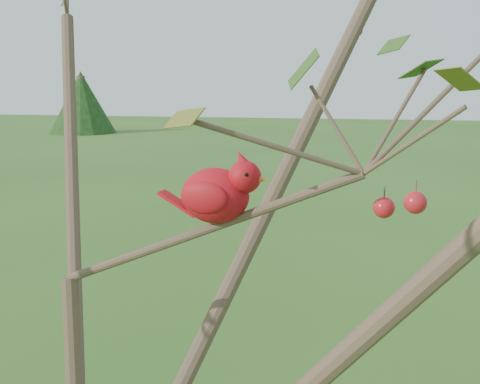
{
  "coord_description": "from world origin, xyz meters",
  "views": [
    {
      "loc": [
        0.57,
        -1.0,
        2.36
      ],
      "look_at": [
        0.33,
        0.07,
        2.16
      ],
      "focal_mm": 45.0,
      "sensor_mm": 36.0,
      "label": 1
    }
  ],
  "objects": [
    {
      "name": "cardinal",
      "position": [
        0.28,
        0.07,
        2.15
      ],
      "size": [
        0.22,
        0.12,
        0.15
      ],
      "rotation": [
        0.0,
        0.0,
        -0.13
      ],
      "color": "red",
      "rests_on": "ground"
    },
    {
      "name": "crabapple_tree",
      "position": [
        0.03,
        -0.02,
        2.12
      ],
      "size": [
        2.35,
        2.05,
        2.95
      ],
      "color": "#453025",
      "rests_on": "ground"
    },
    {
      "name": "distant_trees",
      "position": [
        -1.12,
        25.49,
        1.62
      ],
      "size": [
        43.71,
        12.12,
        3.75
      ],
      "color": "#453025",
      "rests_on": "ground"
    }
  ]
}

